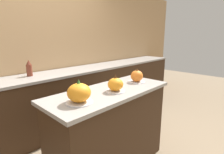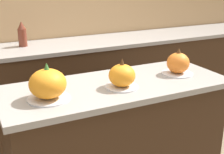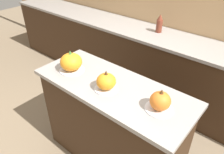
{
  "view_description": "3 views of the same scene",
  "coord_description": "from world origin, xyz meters",
  "px_view_note": "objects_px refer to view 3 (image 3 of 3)",
  "views": [
    {
      "loc": [
        -1.23,
        -1.19,
        1.47
      ],
      "look_at": [
        0.07,
        0.05,
        1.04
      ],
      "focal_mm": 28.0,
      "sensor_mm": 36.0,
      "label": 1
    },
    {
      "loc": [
        -0.8,
        -1.56,
        1.56
      ],
      "look_at": [
        -0.02,
        0.02,
        0.97
      ],
      "focal_mm": 50.0,
      "sensor_mm": 36.0,
      "label": 2
    },
    {
      "loc": [
        0.94,
        -1.11,
        1.96
      ],
      "look_at": [
        -0.0,
        0.01,
        1.0
      ],
      "focal_mm": 35.0,
      "sensor_mm": 36.0,
      "label": 3
    }
  ],
  "objects_px": {
    "pumpkin_cake_left": "(71,62)",
    "bottle_tall": "(159,24)",
    "pumpkin_cake_center": "(107,82)",
    "pumpkin_cake_right": "(160,102)"
  },
  "relations": [
    {
      "from": "pumpkin_cake_right",
      "to": "bottle_tall",
      "type": "height_order",
      "value": "bottle_tall"
    },
    {
      "from": "pumpkin_cake_left",
      "to": "pumpkin_cake_right",
      "type": "distance_m",
      "value": 0.87
    },
    {
      "from": "pumpkin_cake_right",
      "to": "bottle_tall",
      "type": "xyz_separation_m",
      "value": [
        -0.75,
        1.28,
        0.04
      ]
    },
    {
      "from": "pumpkin_cake_left",
      "to": "bottle_tall",
      "type": "distance_m",
      "value": 1.33
    },
    {
      "from": "pumpkin_cake_left",
      "to": "pumpkin_cake_center",
      "type": "distance_m",
      "value": 0.43
    },
    {
      "from": "pumpkin_cake_center",
      "to": "bottle_tall",
      "type": "bearing_deg",
      "value": 102.96
    },
    {
      "from": "pumpkin_cake_left",
      "to": "bottle_tall",
      "type": "bearing_deg",
      "value": 84.61
    },
    {
      "from": "pumpkin_cake_center",
      "to": "pumpkin_cake_right",
      "type": "distance_m",
      "value": 0.44
    },
    {
      "from": "pumpkin_cake_center",
      "to": "pumpkin_cake_right",
      "type": "height_order",
      "value": "pumpkin_cake_center"
    },
    {
      "from": "pumpkin_cake_right",
      "to": "bottle_tall",
      "type": "relative_size",
      "value": 0.89
    }
  ]
}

